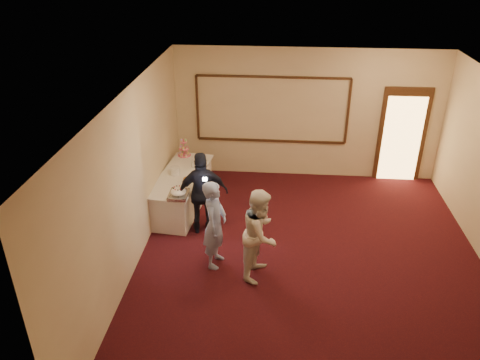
# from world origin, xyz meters

# --- Properties ---
(floor) EXTENTS (7.00, 7.00, 0.00)m
(floor) POSITION_xyz_m (0.00, 0.00, 0.00)
(floor) COLOR black
(floor) RESTS_ON ground
(room_walls) EXTENTS (6.04, 7.04, 3.02)m
(room_walls) POSITION_xyz_m (0.00, 0.00, 2.03)
(room_walls) COLOR beige
(room_walls) RESTS_ON floor
(wall_molding) EXTENTS (3.45, 0.04, 1.55)m
(wall_molding) POSITION_xyz_m (-0.80, 3.47, 1.60)
(wall_molding) COLOR black
(wall_molding) RESTS_ON room_walls
(doorway) EXTENTS (1.05, 0.07, 2.20)m
(doorway) POSITION_xyz_m (2.15, 3.45, 1.08)
(doorway) COLOR black
(doorway) RESTS_ON floor
(buffet_table) EXTENTS (1.07, 2.25, 0.77)m
(buffet_table) POSITION_xyz_m (-2.58, 1.70, 0.39)
(buffet_table) COLOR silver
(buffet_table) RESTS_ON floor
(pavlova_tray) EXTENTS (0.35, 0.50, 0.18)m
(pavlova_tray) POSITION_xyz_m (-2.44, 0.81, 0.85)
(pavlova_tray) COLOR #B3B5BA
(pavlova_tray) RESTS_ON buffet_table
(cupcake_stand) EXTENTS (0.29, 0.29, 0.43)m
(cupcake_stand) POSITION_xyz_m (-2.69, 2.65, 0.92)
(cupcake_stand) COLOR #E45C81
(cupcake_stand) RESTS_ON buffet_table
(plate_stack_a) EXTENTS (0.20, 0.20, 0.17)m
(plate_stack_a) POSITION_xyz_m (-2.70, 1.70, 0.85)
(plate_stack_a) COLOR white
(plate_stack_a) RESTS_ON buffet_table
(plate_stack_b) EXTENTS (0.18, 0.18, 0.15)m
(plate_stack_b) POSITION_xyz_m (-2.35, 2.10, 0.84)
(plate_stack_b) COLOR white
(plate_stack_b) RESTS_ON buffet_table
(tart) EXTENTS (0.25, 0.25, 0.05)m
(tart) POSITION_xyz_m (-2.37, 1.45, 0.79)
(tart) COLOR white
(tart) RESTS_ON buffet_table
(man) EXTENTS (0.47, 0.63, 1.59)m
(man) POSITION_xyz_m (-1.64, -0.13, 0.79)
(man) COLOR #8C9FD9
(man) RESTS_ON floor
(woman) EXTENTS (0.79, 0.90, 1.58)m
(woman) POSITION_xyz_m (-0.86, -0.33, 0.79)
(woman) COLOR silver
(woman) RESTS_ON floor
(guest) EXTENTS (1.03, 0.62, 1.63)m
(guest) POSITION_xyz_m (-2.00, 0.88, 0.82)
(guest) COLOR black
(guest) RESTS_ON floor
(camera_flash) EXTENTS (0.08, 0.06, 0.05)m
(camera_flash) POSITION_xyz_m (-1.90, 0.59, 1.27)
(camera_flash) COLOR white
(camera_flash) RESTS_ON guest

